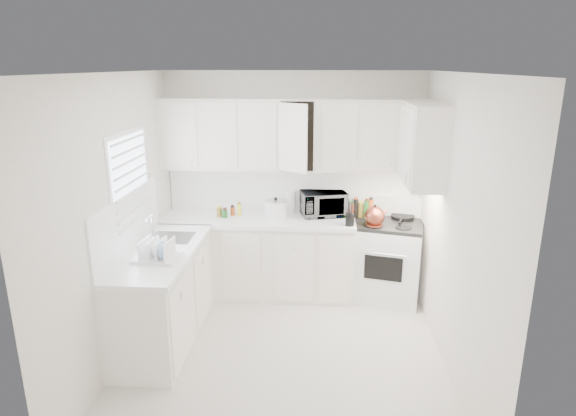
# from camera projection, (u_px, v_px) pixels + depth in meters

# --- Properties ---
(floor) EXTENTS (3.20, 3.20, 0.00)m
(floor) POSITION_uv_depth(u_px,v_px,m) (283.00, 353.00, 4.72)
(floor) COLOR silver
(floor) RESTS_ON ground
(ceiling) EXTENTS (3.20, 3.20, 0.00)m
(ceiling) POSITION_uv_depth(u_px,v_px,m) (282.00, 72.00, 4.00)
(ceiling) COLOR white
(ceiling) RESTS_ON ground
(wall_back) EXTENTS (3.00, 0.00, 3.00)m
(wall_back) POSITION_uv_depth(u_px,v_px,m) (293.00, 183.00, 5.89)
(wall_back) COLOR white
(wall_back) RESTS_ON ground
(wall_front) EXTENTS (3.00, 0.00, 3.00)m
(wall_front) POSITION_uv_depth(u_px,v_px,m) (260.00, 312.00, 2.83)
(wall_front) COLOR white
(wall_front) RESTS_ON ground
(wall_left) EXTENTS (0.00, 3.20, 3.20)m
(wall_left) POSITION_uv_depth(u_px,v_px,m) (117.00, 221.00, 4.46)
(wall_left) COLOR white
(wall_left) RESTS_ON ground
(wall_right) EXTENTS (0.00, 3.20, 3.20)m
(wall_right) POSITION_uv_depth(u_px,v_px,m) (455.00, 229.00, 4.26)
(wall_right) COLOR white
(wall_right) RESTS_ON ground
(window_blinds) EXTENTS (0.06, 0.96, 1.06)m
(window_blinds) POSITION_uv_depth(u_px,v_px,m) (132.00, 185.00, 4.73)
(window_blinds) COLOR white
(window_blinds) RESTS_ON wall_left
(lower_cabinets_back) EXTENTS (2.22, 0.60, 0.90)m
(lower_cabinets_back) POSITION_uv_depth(u_px,v_px,m) (259.00, 258.00, 5.87)
(lower_cabinets_back) COLOR white
(lower_cabinets_back) RESTS_ON floor
(lower_cabinets_left) EXTENTS (0.60, 1.60, 0.90)m
(lower_cabinets_left) POSITION_uv_depth(u_px,v_px,m) (163.00, 297.00, 4.87)
(lower_cabinets_left) COLOR white
(lower_cabinets_left) RESTS_ON floor
(countertop_back) EXTENTS (2.24, 0.64, 0.05)m
(countertop_back) POSITION_uv_depth(u_px,v_px,m) (258.00, 220.00, 5.73)
(countertop_back) COLOR white
(countertop_back) RESTS_ON lower_cabinets_back
(countertop_left) EXTENTS (0.64, 1.62, 0.05)m
(countertop_left) POSITION_uv_depth(u_px,v_px,m) (161.00, 252.00, 4.74)
(countertop_left) COLOR white
(countertop_left) RESTS_ON lower_cabinets_left
(backsplash_back) EXTENTS (2.98, 0.02, 0.55)m
(backsplash_back) POSITION_uv_depth(u_px,v_px,m) (293.00, 189.00, 5.90)
(backsplash_back) COLOR white
(backsplash_back) RESTS_ON wall_back
(backsplash_left) EXTENTS (0.02, 1.60, 0.55)m
(backsplash_left) POSITION_uv_depth(u_px,v_px,m) (128.00, 222.00, 4.67)
(backsplash_left) COLOR white
(backsplash_left) RESTS_ON wall_left
(upper_cabinets_back) EXTENTS (3.00, 0.33, 0.80)m
(upper_cabinets_back) POSITION_uv_depth(u_px,v_px,m) (293.00, 169.00, 5.68)
(upper_cabinets_back) COLOR white
(upper_cabinets_back) RESTS_ON wall_back
(upper_cabinets_right) EXTENTS (0.33, 0.90, 0.80)m
(upper_cabinets_right) POSITION_uv_depth(u_px,v_px,m) (420.00, 184.00, 5.00)
(upper_cabinets_right) COLOR white
(upper_cabinets_right) RESTS_ON wall_right
(sink) EXTENTS (0.42, 0.38, 0.30)m
(sink) POSITION_uv_depth(u_px,v_px,m) (171.00, 227.00, 5.03)
(sink) COLOR gray
(sink) RESTS_ON countertop_left
(stove) EXTENTS (0.90, 0.80, 1.19)m
(stove) POSITION_uv_depth(u_px,v_px,m) (387.00, 250.00, 5.71)
(stove) COLOR white
(stove) RESTS_ON floor
(tea_kettle) EXTENTS (0.30, 0.26, 0.26)m
(tea_kettle) POSITION_uv_depth(u_px,v_px,m) (375.00, 215.00, 5.44)
(tea_kettle) COLOR #A0342B
(tea_kettle) RESTS_ON stove
(frying_pan) EXTENTS (0.38, 0.51, 0.04)m
(frying_pan) POSITION_uv_depth(u_px,v_px,m) (403.00, 216.00, 5.75)
(frying_pan) COLOR black
(frying_pan) RESTS_ON stove
(microwave) EXTENTS (0.57, 0.40, 0.35)m
(microwave) POSITION_uv_depth(u_px,v_px,m) (324.00, 201.00, 5.78)
(microwave) COLOR gray
(microwave) RESTS_ON countertop_back
(rice_cooker) EXTENTS (0.31, 0.31, 0.25)m
(rice_cooker) POSITION_uv_depth(u_px,v_px,m) (276.00, 208.00, 5.67)
(rice_cooker) COLOR white
(rice_cooker) RESTS_ON countertop_back
(paper_towel) EXTENTS (0.12, 0.12, 0.27)m
(paper_towel) POSITION_uv_depth(u_px,v_px,m) (291.00, 202.00, 5.88)
(paper_towel) COLOR white
(paper_towel) RESTS_ON countertop_back
(utensil_crock) EXTENTS (0.11, 0.11, 0.32)m
(utensil_crock) POSITION_uv_depth(u_px,v_px,m) (350.00, 212.00, 5.40)
(utensil_crock) COLOR black
(utensil_crock) RESTS_ON countertop_back
(dish_rack) EXTENTS (0.42, 0.33, 0.22)m
(dish_rack) POSITION_uv_depth(u_px,v_px,m) (156.00, 248.00, 4.47)
(dish_rack) COLOR white
(dish_rack) RESTS_ON countertop_left
(spice_left_0) EXTENTS (0.06, 0.06, 0.13)m
(spice_left_0) POSITION_uv_depth(u_px,v_px,m) (221.00, 209.00, 5.86)
(spice_left_0) COLOR olive
(spice_left_0) RESTS_ON countertop_back
(spice_left_1) EXTENTS (0.06, 0.06, 0.13)m
(spice_left_1) POSITION_uv_depth(u_px,v_px,m) (226.00, 211.00, 5.77)
(spice_left_1) COLOR #226421
(spice_left_1) RESTS_ON countertop_back
(spice_left_2) EXTENTS (0.06, 0.06, 0.13)m
(spice_left_2) POSITION_uv_depth(u_px,v_px,m) (234.00, 209.00, 5.85)
(spice_left_2) COLOR #BA4B18
(spice_left_2) RESTS_ON countertop_back
(spice_left_3) EXTENTS (0.06, 0.06, 0.13)m
(spice_left_3) POSITION_uv_depth(u_px,v_px,m) (238.00, 211.00, 5.76)
(spice_left_3) COLOR yellow
(spice_left_3) RESTS_ON countertop_back
(sauce_right_0) EXTENTS (0.06, 0.06, 0.19)m
(sauce_right_0) POSITION_uv_depth(u_px,v_px,m) (342.00, 208.00, 5.79)
(sauce_right_0) COLOR #BA4B18
(sauce_right_0) RESTS_ON countertop_back
(sauce_right_1) EXTENTS (0.06, 0.06, 0.19)m
(sauce_right_1) POSITION_uv_depth(u_px,v_px,m) (347.00, 209.00, 5.73)
(sauce_right_1) COLOR yellow
(sauce_right_1) RESTS_ON countertop_back
(sauce_right_2) EXTENTS (0.06, 0.06, 0.19)m
(sauce_right_2) POSITION_uv_depth(u_px,v_px,m) (351.00, 208.00, 5.78)
(sauce_right_2) COLOR #4E2016
(sauce_right_2) RESTS_ON countertop_back
(sauce_right_3) EXTENTS (0.06, 0.06, 0.19)m
(sauce_right_3) POSITION_uv_depth(u_px,v_px,m) (356.00, 209.00, 5.72)
(sauce_right_3) COLOR black
(sauce_right_3) RESTS_ON countertop_back
(sauce_right_4) EXTENTS (0.06, 0.06, 0.19)m
(sauce_right_4) POSITION_uv_depth(u_px,v_px,m) (361.00, 208.00, 5.77)
(sauce_right_4) COLOR olive
(sauce_right_4) RESTS_ON countertop_back
(sauce_right_5) EXTENTS (0.06, 0.06, 0.19)m
(sauce_right_5) POSITION_uv_depth(u_px,v_px,m) (366.00, 210.00, 5.71)
(sauce_right_5) COLOR #226421
(sauce_right_5) RESTS_ON countertop_back
(sauce_right_6) EXTENTS (0.06, 0.06, 0.19)m
(sauce_right_6) POSITION_uv_depth(u_px,v_px,m) (370.00, 208.00, 5.77)
(sauce_right_6) COLOR #BA4B18
(sauce_right_6) RESTS_ON countertop_back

